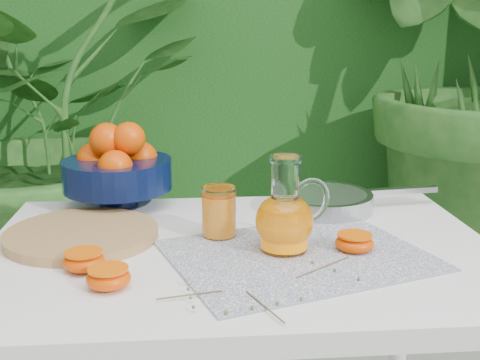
{
  "coord_description": "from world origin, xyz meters",
  "views": [
    {
      "loc": [
        -0.07,
        -1.16,
        1.17
      ],
      "look_at": [
        0.03,
        -0.03,
        0.88
      ],
      "focal_mm": 45.0,
      "sensor_mm": 36.0,
      "label": 1
    }
  ],
  "objects": [
    {
      "name": "hedge_backdrop",
      "position": [
        0.06,
        2.06,
        1.19
      ],
      "size": [
        8.0,
        1.65,
        2.5
      ],
      "color": "#174A15",
      "rests_on": "ground"
    },
    {
      "name": "potted_plant_left",
      "position": [
        -0.66,
        1.18,
        0.81
      ],
      "size": [
        2.28,
        2.28,
        1.63
      ],
      "primitive_type": "imported",
      "rotation": [
        0.0,
        0.0,
        0.92
      ],
      "color": "#1E541D",
      "rests_on": "ground"
    },
    {
      "name": "potted_plant_right",
      "position": [
        1.04,
        1.17,
        1.03
      ],
      "size": [
        2.83,
        2.83,
        2.06
      ],
      "primitive_type": "imported",
      "rotation": [
        0.0,
        0.0,
        2.12
      ],
      "color": "#1E541D",
      "rests_on": "ground"
    },
    {
      "name": "white_table",
      "position": [
        0.03,
        -0.05,
        0.67
      ],
      "size": [
        1.0,
        0.7,
        0.75
      ],
      "color": "white",
      "rests_on": "ground"
    },
    {
      "name": "placemat",
      "position": [
        0.13,
        -0.11,
        0.75
      ],
      "size": [
        0.55,
        0.49,
        0.0
      ],
      "primitive_type": "cube",
      "rotation": [
        0.0,
        0.0,
        0.33
      ],
      "color": "#0C1845",
      "rests_on": "white_table"
    },
    {
      "name": "cutting_board",
      "position": [
        -0.29,
        0.02,
        0.76
      ],
      "size": [
        0.31,
        0.31,
        0.02
      ],
      "primitive_type": "cylinder",
      "rotation": [
        0.0,
        0.0,
        -0.01
      ],
      "color": "#A37C49",
      "rests_on": "white_table"
    },
    {
      "name": "fruit_bowl",
      "position": [
        -0.24,
        0.25,
        0.84
      ],
      "size": [
        0.27,
        0.27,
        0.2
      ],
      "color": "black",
      "rests_on": "white_table"
    },
    {
      "name": "juice_pitcher",
      "position": [
        0.11,
        -0.09,
        0.82
      ],
      "size": [
        0.17,
        0.15,
        0.18
      ],
      "color": "white",
      "rests_on": "white_table"
    },
    {
      "name": "juice_tumbler",
      "position": [
        -0.01,
        0.0,
        0.8
      ],
      "size": [
        0.08,
        0.08,
        0.1
      ],
      "color": "white",
      "rests_on": "white_table"
    },
    {
      "name": "saute_pan",
      "position": [
        0.25,
        0.17,
        0.77
      ],
      "size": [
        0.41,
        0.26,
        0.04
      ],
      "color": "#ABABAF",
      "rests_on": "white_table"
    },
    {
      "name": "orange_halves",
      "position": [
        -0.07,
        -0.16,
        0.77
      ],
      "size": [
        0.6,
        0.22,
        0.04
      ],
      "color": "#E93302",
      "rests_on": "white_table"
    },
    {
      "name": "thyme_sprigs",
      "position": [
        0.05,
        -0.26,
        0.76
      ],
      "size": [
        0.35,
        0.26,
        0.01
      ],
      "color": "brown",
      "rests_on": "white_table"
    }
  ]
}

